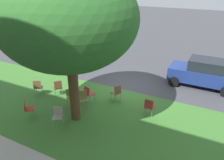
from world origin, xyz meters
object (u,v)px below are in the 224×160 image
at_px(chair_1, 28,107).
at_px(chair_2, 71,96).
at_px(chair_6, 83,98).
at_px(street_tree, 68,20).
at_px(chair_0, 58,115).
at_px(chair_7, 116,92).
at_px(chair_8, 149,106).
at_px(chair_3, 88,93).
at_px(chair_5, 38,86).
at_px(chair_4, 58,87).
at_px(parked_car, 203,73).

relative_size(chair_1, chair_2, 1.00).
distance_m(chair_1, chair_6, 2.58).
distance_m(street_tree, chair_0, 3.99).
bearing_deg(chair_7, street_tree, 67.06).
xyz_separation_m(chair_2, chair_8, (-3.75, -0.90, 0.00)).
bearing_deg(chair_8, chair_6, 13.42).
bearing_deg(chair_2, chair_3, -129.51).
bearing_deg(chair_5, street_tree, 164.22).
xyz_separation_m(chair_4, chair_7, (-3.08, -0.91, 0.00)).
relative_size(chair_0, chair_5, 1.00).
height_order(chair_1, chair_2, same).
xyz_separation_m(chair_0, chair_8, (-3.25, -2.47, 0.00)).
bearing_deg(chair_4, chair_2, 156.55).
relative_size(street_tree, parked_car, 1.74).
xyz_separation_m(chair_4, parked_car, (-6.76, -4.83, 0.32)).
xyz_separation_m(street_tree, chair_4, (2.12, -1.34, -3.90)).
xyz_separation_m(chair_7, parked_car, (-3.69, -3.92, 0.32)).
xyz_separation_m(chair_0, chair_5, (2.75, -1.65, 0.00)).
bearing_deg(chair_5, chair_3, -167.47).
xyz_separation_m(chair_5, chair_6, (-2.90, -0.08, 0.00)).
bearing_deg(chair_6, parked_car, -132.91).
relative_size(chair_6, chair_7, 1.00).
xyz_separation_m(street_tree, chair_1, (1.95, 0.94, -3.90)).
relative_size(chair_2, chair_8, 1.00).
xyz_separation_m(chair_1, parked_car, (-6.59, -7.12, 0.32)).
height_order(chair_1, chair_7, same).
height_order(chair_2, chair_6, same).
height_order(street_tree, chair_8, street_tree).
relative_size(chair_3, chair_4, 1.00).
relative_size(chair_4, chair_8, 1.00).
relative_size(chair_1, chair_8, 1.00).
relative_size(chair_1, chair_7, 1.00).
relative_size(chair_0, chair_4, 1.00).
bearing_deg(chair_6, street_tree, 102.12).
relative_size(chair_2, chair_6, 1.00).
height_order(chair_4, chair_5, same).
height_order(chair_0, chair_4, same).
xyz_separation_m(street_tree, chair_6, (0.21, -0.96, -3.90)).
height_order(chair_0, chair_5, same).
xyz_separation_m(chair_1, chair_8, (-4.85, -2.64, 0.00)).
height_order(chair_8, parked_car, parked_car).
xyz_separation_m(chair_2, chair_6, (-0.65, -0.16, 0.00)).
relative_size(chair_2, chair_7, 1.00).
xyz_separation_m(chair_0, chair_3, (-0.08, -2.28, 0.00)).
distance_m(chair_4, chair_7, 3.21).
bearing_deg(chair_1, chair_7, -132.26).
bearing_deg(chair_0, chair_3, -92.11).
bearing_deg(chair_2, chair_4, -23.45).
bearing_deg(chair_5, parked_car, -145.63).
bearing_deg(chair_6, chair_8, -166.58).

